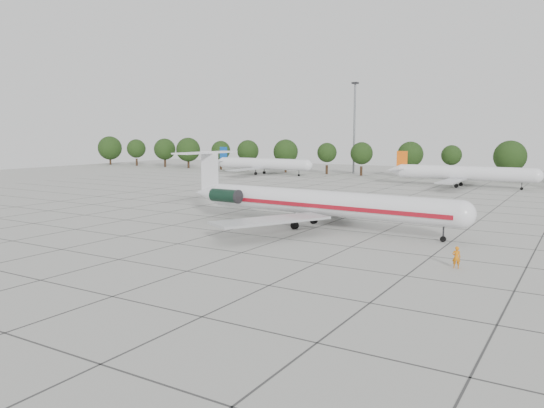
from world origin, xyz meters
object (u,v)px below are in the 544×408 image
at_px(floodlight_mast, 354,123).
at_px(bg_airliner_b, 262,164).
at_px(main_airliner, 309,201).
at_px(bg_airliner_c, 463,173).
at_px(ground_crew, 456,257).

bearing_deg(floodlight_mast, bg_airliner_b, -138.21).
bearing_deg(main_airliner, bg_airliner_c, 86.94).
bearing_deg(main_airliner, bg_airliner_b, 128.84).
height_order(bg_airliner_b, floodlight_mast, floodlight_mast).
xyz_separation_m(bg_airliner_b, bg_airliner_c, (54.56, -7.06, 0.00)).
height_order(ground_crew, bg_airliner_c, bg_airliner_c).
xyz_separation_m(ground_crew, bg_airliner_b, (-68.49, 77.79, 1.96)).
distance_m(bg_airliner_b, floodlight_mast, 28.65).
distance_m(main_airliner, bg_airliner_b, 82.35).
xyz_separation_m(ground_crew, bg_airliner_c, (-13.93, 70.73, 1.96)).
bearing_deg(bg_airliner_c, main_airliner, -95.75).
distance_m(main_airliner, ground_crew, 23.00).
bearing_deg(main_airliner, ground_crew, -26.85).
height_order(main_airliner, bg_airliner_b, main_airliner).
distance_m(bg_airliner_b, bg_airliner_c, 55.01).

